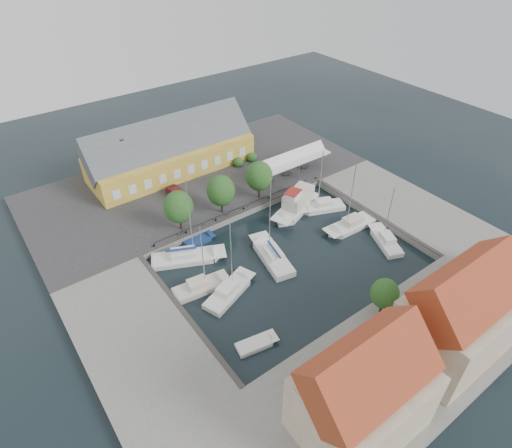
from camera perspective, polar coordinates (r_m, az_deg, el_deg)
The scene contains 22 objects.
ground at distance 59.24m, azimuth 3.44°, elevation -4.00°, with size 140.00×140.00×0.00m, color black.
north_quay at distance 74.48m, azimuth -7.80°, elevation 5.80°, with size 56.00×26.00×1.00m, color #2D2D30.
west_quay at distance 50.44m, azimuth -15.44°, elevation -14.50°, with size 12.00×24.00×1.00m, color slate.
east_quay at distance 71.45m, azimuth 18.35°, elevation 2.57°, with size 12.00×24.00×1.00m, color slate.
south_bank at distance 49.99m, azimuth 19.45°, elevation -16.29°, with size 56.00×14.00×1.00m, color slate.
quay_edge_fittings at distance 61.41m, azimuth 0.71°, elevation -0.89°, with size 56.00×24.72×0.40m.
warehouse at distance 75.83m, azimuth -11.82°, elevation 9.37°, with size 28.56×14.00×9.55m.
tent_canopy at distance 73.70m, azimuth 4.92°, elevation 8.53°, with size 14.00×4.00×2.83m.
quay_trees at distance 63.17m, azimuth -4.70°, elevation 4.45°, with size 18.20×4.20×6.30m.
car_silver at distance 86.76m, azimuth -1.74°, elevation 11.83°, with size 1.61×3.99×1.36m, color #A5A7AD.
car_red at distance 69.10m, azimuth -10.51°, elevation 4.02°, with size 1.68×4.81×1.58m, color maroon.
center_sailboat at distance 58.17m, azimuth 2.15°, elevation -4.40°, with size 4.67×9.66×12.81m.
trawler at distance 67.07m, azimuth 5.41°, elevation 2.61°, with size 10.80×6.63×5.00m.
east_boat_a at distance 68.18m, azimuth 8.78°, elevation 2.17°, with size 7.90×5.14×10.86m.
east_boat_b at distance 65.10m, azimuth 12.47°, elevation -0.27°, with size 8.66×3.24×11.57m.
east_boat_c at distance 63.46m, azimuth 16.86°, elevation -2.26°, with size 4.97×7.49×9.48m.
west_boat_a at distance 58.83m, azimuth -9.22°, elevation -4.52°, with size 10.28×6.81×13.19m.
west_boat_b at distance 54.54m, azimuth -7.44°, elevation -8.44°, with size 7.57×3.44×10.15m.
west_boat_c at distance 53.65m, azimuth -3.62°, elevation -9.10°, with size 8.36×5.24×10.95m.
launch_sw at distance 48.74m, azimuth 0.03°, elevation -15.80°, with size 4.95×2.60×0.98m.
launch_nw at distance 61.60m, azimuth -7.58°, elevation -2.30°, with size 4.60×1.94×0.88m.
townhouses at distance 46.70m, azimuth 24.45°, elevation -12.61°, with size 36.30×8.50×12.00m.
Camera 1 is at (-29.11, -33.64, 39.13)m, focal length 30.00 mm.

